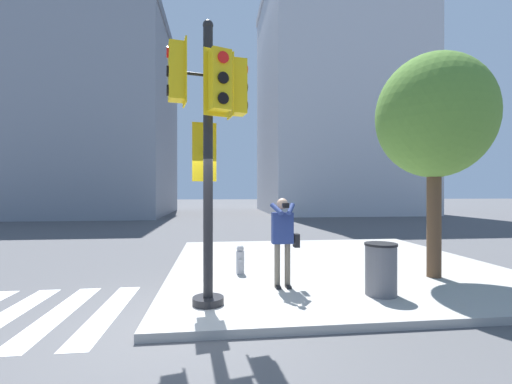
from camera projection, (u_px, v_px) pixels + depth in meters
ground_plane at (178, 327)px, 4.96m from camera, size 160.00×160.00×0.00m
sidewalk_corner at (331, 265)px, 8.84m from camera, size 8.00×8.00×0.13m
traffic_signal_pole at (209, 128)px, 5.57m from camera, size 1.32×1.30×4.64m
person_photographer at (283, 234)px, 6.57m from camera, size 0.58×0.54×1.71m
street_tree at (434, 117)px, 7.35m from camera, size 2.41×2.41×4.80m
fire_hydrant at (240, 260)px, 7.64m from camera, size 0.18×0.24×0.64m
trash_bin at (381, 269)px, 6.08m from camera, size 0.57×0.57×0.92m
building_left at (85, 120)px, 28.90m from camera, size 14.09×13.22×16.04m
building_right at (334, 101)px, 32.92m from camera, size 13.53×13.60×21.44m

